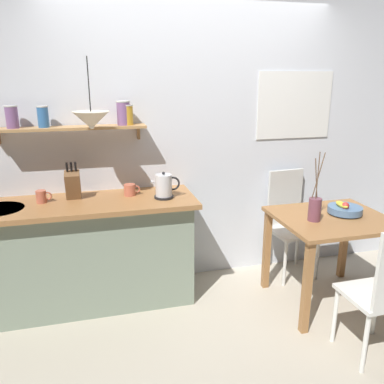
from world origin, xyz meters
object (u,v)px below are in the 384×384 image
(fruit_bowl, at_px, (345,209))
(electric_kettle, at_px, (164,186))
(coffee_mug_spare, at_px, (130,190))
(dining_table, at_px, (331,231))
(dining_chair_far, at_px, (289,219))
(twig_vase, at_px, (315,208))
(coffee_mug_by_sink, at_px, (42,197))
(pendant_lamp, at_px, (91,120))
(knife_block, at_px, (73,184))

(fruit_bowl, relative_size, electric_kettle, 1.16)
(coffee_mug_spare, bearing_deg, dining_table, -18.98)
(fruit_bowl, bearing_deg, dining_chair_far, 109.47)
(twig_vase, relative_size, coffee_mug_by_sink, 4.59)
(twig_vase, xyz_separation_m, coffee_mug_by_sink, (-2.08, 0.56, 0.09))
(pendant_lamp, bearing_deg, coffee_mug_by_sink, 163.66)
(electric_kettle, distance_m, coffee_mug_by_sink, 0.97)
(electric_kettle, distance_m, coffee_mug_spare, 0.30)
(electric_kettle, distance_m, knife_block, 0.74)
(fruit_bowl, distance_m, knife_block, 2.24)
(dining_chair_far, xyz_separation_m, electric_kettle, (-1.25, -0.18, 0.46))
(dining_table, distance_m, fruit_bowl, 0.22)
(coffee_mug_by_sink, xyz_separation_m, pendant_lamp, (0.42, -0.12, 0.60))
(electric_kettle, xyz_separation_m, knife_block, (-0.72, 0.16, 0.03))
(twig_vase, xyz_separation_m, coffee_mug_spare, (-1.39, 0.58, 0.09))
(fruit_bowl, xyz_separation_m, coffee_mug_spare, (-1.71, 0.51, 0.15))
(knife_block, distance_m, pendant_lamp, 0.58)
(knife_block, height_order, pendant_lamp, pendant_lamp)
(dining_table, height_order, coffee_mug_by_sink, coffee_mug_by_sink)
(twig_vase, height_order, pendant_lamp, pendant_lamp)
(fruit_bowl, bearing_deg, electric_kettle, 165.60)
(fruit_bowl, height_order, twig_vase, twig_vase)
(dining_table, height_order, fruit_bowl, fruit_bowl)
(coffee_mug_by_sink, bearing_deg, electric_kettle, -7.05)
(twig_vase, relative_size, coffee_mug_spare, 4.07)
(pendant_lamp, bearing_deg, twig_vase, -14.71)
(dining_chair_far, height_order, electric_kettle, electric_kettle)
(twig_vase, distance_m, coffee_mug_by_sink, 2.16)
(knife_block, relative_size, coffee_mug_spare, 2.29)
(twig_vase, bearing_deg, electric_kettle, 158.57)
(knife_block, xyz_separation_m, pendant_lamp, (0.18, -0.16, 0.53))
(dining_chair_far, bearing_deg, coffee_mug_spare, -178.39)
(fruit_bowl, bearing_deg, twig_vase, -168.12)
(electric_kettle, bearing_deg, dining_table, -16.99)
(fruit_bowl, relative_size, twig_vase, 0.50)
(dining_chair_far, bearing_deg, dining_table, -83.52)
(dining_chair_far, relative_size, electric_kettle, 4.22)
(coffee_mug_by_sink, bearing_deg, dining_table, -12.90)
(dining_chair_far, height_order, coffee_mug_by_sink, coffee_mug_by_sink)
(dining_table, height_order, coffee_mug_spare, coffee_mug_spare)
(fruit_bowl, distance_m, pendant_lamp, 2.16)
(dining_table, relative_size, dining_chair_far, 0.89)
(fruit_bowl, height_order, electric_kettle, electric_kettle)
(dining_chair_far, relative_size, coffee_mug_by_sink, 8.43)
(electric_kettle, xyz_separation_m, coffee_mug_spare, (-0.26, 0.14, -0.05))
(dining_chair_far, distance_m, coffee_mug_spare, 1.57)
(coffee_mug_by_sink, height_order, pendant_lamp, pendant_lamp)
(fruit_bowl, xyz_separation_m, coffee_mug_by_sink, (-2.41, 0.49, 0.15))
(knife_block, bearing_deg, dining_chair_far, 0.81)
(dining_table, relative_size, coffee_mug_by_sink, 7.48)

